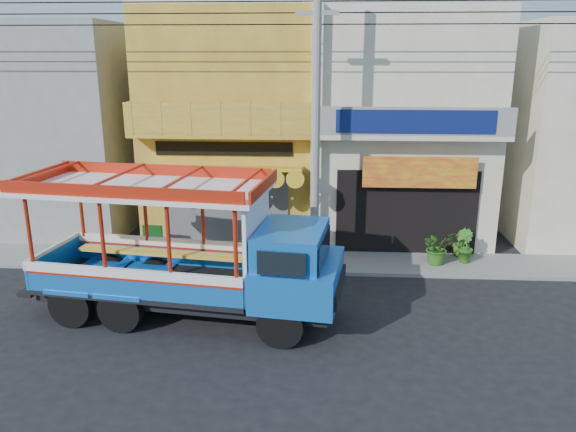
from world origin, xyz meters
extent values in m
plane|color=black|center=(0.00, 0.00, 0.00)|extent=(90.00, 90.00, 0.00)
cube|color=slate|center=(0.00, 4.00, 0.06)|extent=(30.00, 2.00, 0.12)
cube|color=#B17B27|center=(-4.00, 8.00, 4.00)|extent=(6.00, 6.00, 8.00)
cube|color=#595B5E|center=(-4.00, 4.98, 1.40)|extent=(4.20, 0.10, 2.60)
cube|color=yellow|center=(-4.00, 4.25, 3.05)|extent=(5.20, 1.50, 0.31)
cube|color=#B17B27|center=(-4.00, 4.65, 4.05)|extent=(6.00, 0.70, 0.18)
cube|color=#B17B27|center=(-4.00, 4.35, 4.60)|extent=(6.00, 0.12, 0.95)
cube|color=black|center=(-4.00, 4.97, 3.55)|extent=(4.50, 0.04, 0.45)
cube|color=beige|center=(-4.00, 8.00, 8.12)|extent=(6.00, 6.00, 0.24)
cube|color=beige|center=(2.00, 8.00, 4.00)|extent=(6.00, 6.00, 8.00)
cube|color=black|center=(2.00, 4.98, 1.50)|extent=(4.60, 0.12, 2.80)
cube|color=yellow|center=(2.30, 4.70, 2.90)|extent=(3.60, 0.05, 1.00)
cube|color=beige|center=(2.00, 4.65, 4.05)|extent=(6.00, 0.70, 0.18)
cube|color=gray|center=(2.00, 4.35, 4.55)|extent=(6.00, 0.12, 0.85)
cube|color=navy|center=(2.00, 4.28, 4.55)|extent=(4.80, 0.06, 0.70)
cube|color=gray|center=(2.00, 8.00, 8.12)|extent=(6.00, 6.00, 0.24)
cube|color=beige|center=(-1.00, 4.85, 4.00)|extent=(0.35, 0.30, 8.00)
cube|color=gray|center=(-11.00, 8.00, 3.80)|extent=(6.00, 6.00, 7.60)
cylinder|color=gray|center=(-1.00, 3.30, 4.50)|extent=(0.26, 0.26, 9.00)
cube|color=gray|center=(-1.00, 3.30, 7.60)|extent=(1.20, 0.12, 0.12)
cylinder|color=black|center=(0.00, 3.30, 7.30)|extent=(28.00, 0.04, 0.04)
cylinder|color=black|center=(0.00, 3.30, 7.60)|extent=(28.00, 0.04, 0.04)
cylinder|color=black|center=(0.00, 3.30, 7.90)|extent=(28.00, 0.04, 0.04)
cylinder|color=black|center=(-1.68, -1.37, 0.55)|extent=(1.13, 0.45, 1.10)
cylinder|color=black|center=(-1.40, 0.70, 0.55)|extent=(1.13, 0.45, 1.10)
cylinder|color=black|center=(-5.61, -0.85, 0.55)|extent=(1.13, 0.45, 1.10)
cylinder|color=black|center=(-5.33, 1.23, 0.55)|extent=(1.13, 0.45, 1.10)
cylinder|color=black|center=(-6.92, -0.67, 0.55)|extent=(1.13, 0.45, 1.10)
cylinder|color=black|center=(-6.64, 1.40, 0.55)|extent=(1.13, 0.45, 1.10)
cube|color=black|center=(-4.16, 0.01, 0.66)|extent=(7.57, 2.78, 0.31)
cube|color=blue|center=(-1.33, -0.37, 1.27)|extent=(2.29, 2.66, 0.99)
cube|color=blue|center=(-1.49, -0.35, 2.15)|extent=(1.82, 2.41, 0.83)
cube|color=black|center=(-0.73, -0.45, 2.09)|extent=(0.32, 1.93, 0.61)
cube|color=black|center=(-5.06, 0.13, 0.88)|extent=(5.72, 3.12, 0.13)
cube|color=blue|center=(-5.22, -1.02, 1.27)|extent=(5.41, 0.81, 0.66)
cube|color=white|center=(-5.22, -1.02, 1.56)|extent=(5.41, 0.82, 0.24)
cube|color=blue|center=(-4.91, 1.29, 1.27)|extent=(5.41, 0.81, 0.66)
cube|color=white|center=(-4.91, 1.29, 1.56)|extent=(5.41, 0.82, 0.24)
cylinder|color=#B5210E|center=(-7.75, -0.66, 2.48)|extent=(0.11, 0.11, 1.76)
cylinder|color=#B5210E|center=(-7.45, 1.61, 2.48)|extent=(0.11, 0.11, 1.76)
cube|color=white|center=(-2.34, -0.23, 2.12)|extent=(0.38, 2.22, 2.48)
cube|color=white|center=(-5.17, 0.15, 3.36)|extent=(6.41, 3.49, 0.11)
cube|color=#B5210E|center=(-5.17, 0.15, 3.56)|extent=(6.18, 3.35, 0.29)
cube|color=black|center=(-6.30, 4.17, 0.17)|extent=(0.58, 0.35, 0.10)
cube|color=#0B4212|center=(-6.30, 4.17, 0.68)|extent=(0.67, 0.14, 0.92)
imported|color=#2E641C|center=(2.88, 3.96, 0.67)|extent=(1.20, 1.12, 1.09)
imported|color=#2E641C|center=(3.77, 4.17, 0.64)|extent=(0.66, 0.72, 1.05)
imported|color=#2E641C|center=(3.80, 4.70, 0.61)|extent=(0.57, 0.57, 0.98)
camera|label=1|loc=(-0.79, -12.99, 6.52)|focal=35.00mm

